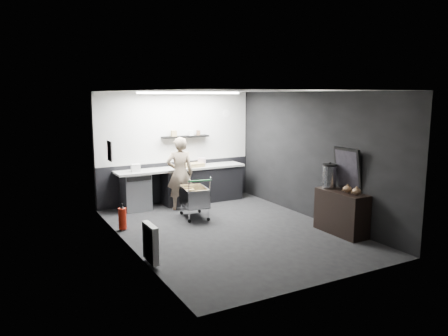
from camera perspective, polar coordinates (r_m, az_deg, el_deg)
floor at (r=8.65m, az=0.86°, el=-8.17°), size 5.50×5.50×0.00m
ceiling at (r=8.23m, az=0.91°, el=10.02°), size 5.50×5.50×0.00m
wall_back at (r=10.79m, az=-6.30°, el=2.69°), size 5.50×0.00×5.50m
wall_front at (r=6.13m, az=13.60°, el=-2.83°), size 5.50×0.00×5.50m
wall_left at (r=7.57m, az=-12.44°, el=-0.43°), size 0.00×5.50×5.50m
wall_right at (r=9.46m, az=11.50°, el=1.58°), size 0.00×5.50×5.50m
kitchen_wall_panel at (r=10.73m, az=-6.31°, el=5.33°), size 3.95×0.02×1.70m
dado_panel at (r=10.91m, az=-6.18°, el=-1.76°), size 3.95×0.02×1.00m
floating_shelf at (r=10.72m, az=-5.07°, el=4.11°), size 1.20×0.22×0.04m
wall_clock at (r=11.30m, az=0.32°, el=7.13°), size 0.20×0.03×0.20m
poster at (r=8.79m, az=-14.72°, el=2.17°), size 0.02×0.30×0.40m
poster_red_band at (r=8.78m, az=-14.71°, el=2.62°), size 0.02×0.22×0.10m
radiator at (r=7.00m, az=-9.57°, el=-9.63°), size 0.10×0.50×0.60m
ceiling_strip at (r=9.89m, az=-4.43°, el=9.76°), size 2.40×0.20×0.04m
prep_counter at (r=10.69m, az=-4.87°, el=-2.21°), size 3.20×0.61×0.90m
person at (r=10.07m, az=-5.77°, el=-0.72°), size 0.71×0.56×1.69m
shopping_cart at (r=9.43m, az=-3.91°, el=-3.95°), size 0.61×0.90×0.91m
sideboard at (r=8.66m, az=15.02°, el=-4.86°), size 0.47×1.10×1.65m
fire_extinguisher at (r=8.83m, az=-13.12°, el=-6.35°), size 0.16×0.16×0.52m
cardboard_box at (r=10.62m, az=-3.94°, el=0.40°), size 0.47×0.37×0.09m
pink_tub at (r=10.76m, az=-2.92°, el=0.81°), size 0.19×0.19×0.19m
white_container at (r=10.11m, az=-11.46°, el=0.01°), size 0.21×0.18×0.17m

